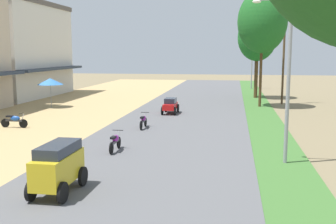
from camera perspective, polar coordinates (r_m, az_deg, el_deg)
The scene contains 12 objects.
shophouse_far at distance 47.06m, azimuth -20.98°, elevation 8.14°, with size 9.32×13.43×10.10m.
parked_motorbike_third at distance 27.39m, azimuth -20.75°, elevation -1.05°, with size 1.80×0.54×0.94m.
vendor_umbrella at distance 36.49m, azimuth -16.19°, elevation 4.14°, with size 2.20×2.20×2.52m.
median_tree_second at distance 36.51m, azimuth 13.11°, elevation 12.26°, with size 4.23×4.23×10.06m.
median_tree_third at distance 43.61m, azimuth 12.42°, elevation 10.16°, with size 4.00×4.00×8.72m.
streetlamp_near at distance 17.75m, azimuth 16.62°, elevation 6.00°, with size 3.16×0.20×7.01m.
streetlamp_mid at distance 54.71m, azimuth 11.71°, elevation 7.54°, with size 3.16×0.20×7.06m.
utility_pole_near at distance 39.23m, azimuth 15.97°, elevation 8.63°, with size 1.80×0.20×9.99m.
car_van_yellow at distance 14.17m, azimuth -15.18°, elevation -7.26°, with size 1.19×2.41×1.67m.
car_sedan_red at distance 31.49m, azimuth 0.33°, elevation 0.99°, with size 1.10×2.26×1.19m.
motorbike_ahead_third at distance 19.67m, azimuth -7.41°, elevation -4.03°, with size 0.54×1.80×0.94m.
motorbike_ahead_fourth at distance 25.44m, azimuth -3.47°, elevation -1.16°, with size 0.54×1.80×0.94m.
Camera 1 is at (3.55, -0.14, 4.76)m, focal length 43.43 mm.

